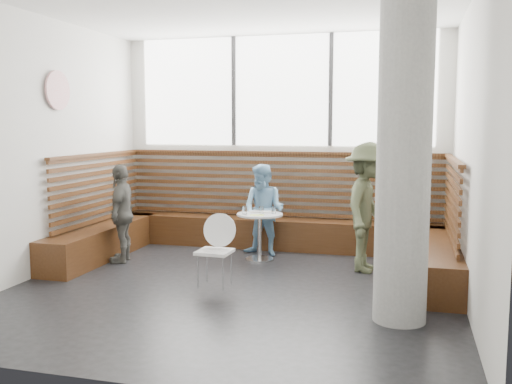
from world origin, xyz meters
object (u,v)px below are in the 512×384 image
(cafe_table, at_px, (260,227))
(child_left, at_px, (122,213))
(cafe_chair, at_px, (216,244))
(child_back, at_px, (264,210))
(adult_man, at_px, (368,207))
(concrete_column, at_px, (404,153))

(cafe_table, distance_m, child_left, 1.89)
(cafe_chair, xyz_separation_m, child_back, (0.15, 1.63, 0.17))
(adult_man, bearing_deg, child_left, 105.63)
(concrete_column, height_order, adult_man, concrete_column)
(concrete_column, relative_size, cafe_chair, 3.85)
(child_left, bearing_deg, child_back, 103.39)
(cafe_chair, height_order, adult_man, adult_man)
(child_left, bearing_deg, cafe_table, 95.03)
(cafe_table, xyz_separation_m, cafe_chair, (-0.17, -1.33, 0.02))
(child_back, bearing_deg, cafe_chair, -82.52)
(concrete_column, height_order, child_back, concrete_column)
(cafe_table, distance_m, cafe_chair, 1.34)
(concrete_column, distance_m, child_back, 3.17)
(cafe_chair, distance_m, adult_man, 2.02)
(adult_man, bearing_deg, cafe_chair, 133.27)
(cafe_chair, bearing_deg, cafe_table, 84.90)
(concrete_column, relative_size, cafe_table, 4.93)
(cafe_chair, xyz_separation_m, child_left, (-1.62, 0.75, 0.18))
(cafe_chair, height_order, child_back, child_back)
(cafe_chair, bearing_deg, child_left, 157.27)
(concrete_column, bearing_deg, child_back, 129.62)
(child_left, bearing_deg, adult_man, 83.26)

